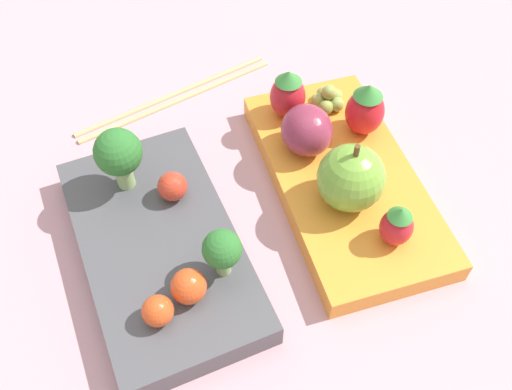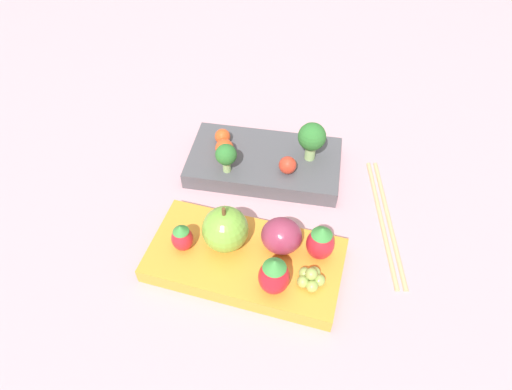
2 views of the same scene
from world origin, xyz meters
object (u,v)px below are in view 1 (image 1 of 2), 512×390
apple (351,178)px  strawberry_2 (397,225)px  cherry_tomato_1 (158,311)px  plum (307,130)px  chopsticks_pair (175,96)px  strawberry_0 (365,109)px  strawberry_1 (288,94)px  cherry_tomato_0 (172,186)px  broccoli_floret_0 (222,250)px  bento_box_fruit (344,180)px  broccoli_floret_1 (118,154)px  cherry_tomato_2 (189,286)px  grape_cluster (328,99)px  bento_box_savoury (160,246)px

apple → strawberry_2: (-0.05, -0.02, -0.01)m
cherry_tomato_1 → plum: size_ratio=0.47×
plum → chopsticks_pair: 0.16m
cherry_tomato_1 → strawberry_2: strawberry_2 is taller
strawberry_0 → strawberry_1: bearing=52.4°
cherry_tomato_0 → strawberry_2: bearing=-123.3°
strawberry_0 → strawberry_2: strawberry_0 is taller
broccoli_floret_0 → apple: (0.03, -0.12, -0.00)m
strawberry_1 → plum: 0.04m
bento_box_fruit → apple: (-0.03, 0.01, 0.04)m
broccoli_floret_1 → cherry_tomato_2: (-0.12, -0.02, -0.02)m
apple → chopsticks_pair: size_ratio=0.31×
cherry_tomato_0 → plum: bearing=-83.2°
cherry_tomato_0 → broccoli_floret_1: bearing=52.4°
bento_box_fruit → cherry_tomato_1: cherry_tomato_1 is taller
cherry_tomato_2 → cherry_tomato_1: bearing=111.6°
broccoli_floret_1 → cherry_tomato_2: size_ratio=2.24×
broccoli_floret_1 → apple: bearing=-114.5°
apple → chopsticks_pair: bearing=27.2°
chopsticks_pair → strawberry_2: bearing=-154.4°
cherry_tomato_0 → plum: plum is taller
cherry_tomato_1 → strawberry_1: size_ratio=0.45×
strawberry_0 → chopsticks_pair: size_ratio=0.25×
cherry_tomato_1 → strawberry_2: (0.00, -0.19, 0.00)m
cherry_tomato_1 → grape_cluster: cherry_tomato_1 is taller
chopsticks_pair → bento_box_fruit: bearing=-146.4°
bento_box_fruit → chopsticks_pair: 0.19m
bento_box_fruit → cherry_tomato_1: bearing=113.1°
broccoli_floret_0 → strawberry_2: (-0.02, -0.13, -0.01)m
broccoli_floret_1 → strawberry_0: broccoli_floret_1 is taller
cherry_tomato_1 → apple: size_ratio=0.35×
strawberry_0 → strawberry_1: (0.04, 0.06, -0.00)m
cherry_tomato_2 → strawberry_2: size_ratio=0.66×
cherry_tomato_0 → cherry_tomato_2: 0.09m
bento_box_fruit → plum: (0.04, 0.02, 0.03)m
grape_cluster → strawberry_1: bearing=84.2°
bento_box_fruit → grape_cluster: 0.08m
cherry_tomato_1 → cherry_tomato_2: 0.03m
strawberry_2 → plum: plum is taller
bento_box_savoury → broccoli_floret_1: 0.08m
bento_box_fruit → broccoli_floret_1: 0.19m
bento_box_fruit → strawberry_2: bearing=-176.1°
cherry_tomato_1 → strawberry_1: (0.16, -0.16, 0.01)m
bento_box_savoury → broccoli_floret_1: (0.06, 0.01, 0.05)m
cherry_tomato_1 → chopsticks_pair: size_ratio=0.11×
cherry_tomato_1 → plum: 0.20m
broccoli_floret_1 → strawberry_2: bearing=-124.1°
apple → strawberry_0: size_ratio=1.22×
bento_box_fruit → cherry_tomato_1: size_ratio=10.34×
cherry_tomato_0 → strawberry_0: bearing=-84.6°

